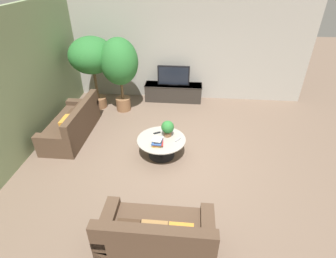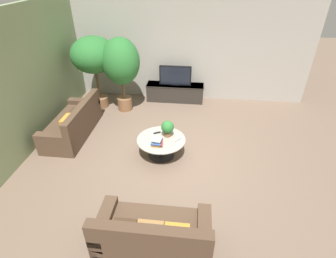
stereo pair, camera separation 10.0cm
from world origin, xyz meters
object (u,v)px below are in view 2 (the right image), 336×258
(couch_by_wall, at_px, (74,124))
(potted_plant_tabletop, at_px, (168,128))
(potted_palm_corner, at_px, (121,64))
(coffee_table, at_px, (161,144))
(media_console, at_px, (175,92))
(potted_palm_tall, at_px, (94,57))
(couch_near_entry, at_px, (153,236))
(television, at_px, (175,76))

(couch_by_wall, bearing_deg, potted_plant_tabletop, 79.18)
(potted_palm_corner, height_order, potted_plant_tabletop, potted_palm_corner)
(coffee_table, relative_size, potted_palm_corner, 0.51)
(media_console, relative_size, potted_plant_tabletop, 4.81)
(potted_palm_corner, bearing_deg, coffee_table, -56.65)
(coffee_table, bearing_deg, potted_palm_tall, 134.49)
(media_console, relative_size, couch_near_entry, 1.05)
(television, xyz_separation_m, couch_near_entry, (0.13, -5.09, -0.52))
(potted_palm_corner, bearing_deg, media_console, 28.57)
(potted_palm_tall, bearing_deg, couch_near_entry, -62.47)
(media_console, distance_m, potted_palm_corner, 1.95)
(coffee_table, bearing_deg, potted_palm_corner, 123.35)
(media_console, bearing_deg, potted_palm_corner, -151.43)
(couch_by_wall, distance_m, potted_plant_tabletop, 2.46)
(media_console, height_order, coffee_table, media_console)
(couch_near_entry, relative_size, potted_palm_tall, 0.82)
(coffee_table, relative_size, couch_by_wall, 0.55)
(media_console, height_order, potted_palm_tall, potted_palm_tall)
(media_console, distance_m, potted_plant_tabletop, 2.69)
(potted_palm_corner, xyz_separation_m, potted_plant_tabletop, (1.47, -1.90, -0.74))
(couch_by_wall, distance_m, potted_palm_tall, 1.98)
(coffee_table, distance_m, couch_near_entry, 2.28)
(media_console, xyz_separation_m, couch_by_wall, (-2.32, -2.21, 0.02))
(couch_by_wall, bearing_deg, couch_near_entry, 40.42)
(television, relative_size, couch_by_wall, 0.50)
(couch_by_wall, xyz_separation_m, potted_palm_corner, (0.92, 1.45, 1.09))
(media_console, relative_size, couch_by_wall, 0.92)
(media_console, relative_size, potted_palm_tall, 0.86)
(television, relative_size, potted_palm_corner, 0.46)
(potted_palm_tall, xyz_separation_m, potted_plant_tabletop, (2.26, -2.02, -0.86))
(media_console, height_order, potted_palm_corner, potted_palm_corner)
(media_console, relative_size, television, 1.84)
(television, bearing_deg, potted_palm_corner, -151.48)
(coffee_table, xyz_separation_m, potted_palm_corner, (-1.35, 2.05, 1.08))
(media_console, xyz_separation_m, television, (0.00, -0.00, 0.54))
(potted_palm_tall, bearing_deg, couch_by_wall, -95.00)
(television, xyz_separation_m, potted_plant_tabletop, (0.07, -2.67, -0.17))
(television, height_order, coffee_table, television)
(couch_by_wall, relative_size, potted_palm_tall, 0.94)
(television, bearing_deg, media_console, 90.00)
(television, distance_m, couch_by_wall, 3.25)
(potted_palm_tall, bearing_deg, media_console, 16.52)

